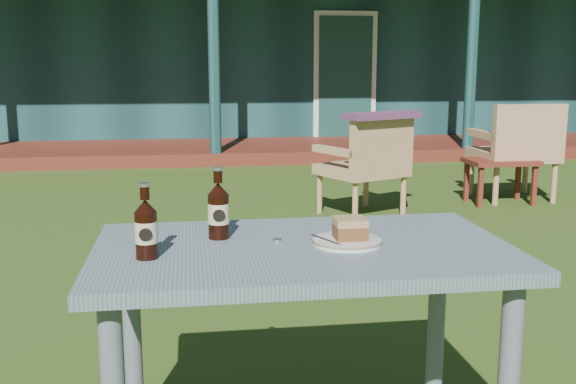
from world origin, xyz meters
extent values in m
plane|color=#334916|center=(0.00, 0.00, 0.00)|extent=(80.00, 80.00, 0.00)
cube|color=#173B3C|center=(0.00, 9.50, 1.30)|extent=(15.00, 6.00, 2.60)
cube|color=#5C2216|center=(0.00, 5.60, 0.08)|extent=(15.00, 1.80, 0.16)
cylinder|color=#173B3C|center=(0.00, 4.80, 1.23)|extent=(0.14, 0.14, 2.45)
cylinder|color=#173B3C|center=(3.25, 4.80, 1.23)|extent=(0.14, 0.14, 2.45)
cube|color=white|center=(2.00, 6.48, 1.00)|extent=(0.95, 0.06, 2.00)
cube|color=#193D38|center=(2.00, 6.45, 1.00)|extent=(0.80, 0.04, 1.85)
cube|color=slate|center=(0.00, -1.60, 0.70)|extent=(1.20, 0.70, 0.04)
cylinder|color=slate|center=(-0.52, -1.33, 0.34)|extent=(0.06, 0.06, 0.68)
cylinder|color=slate|center=(0.52, -1.33, 0.34)|extent=(0.06, 0.06, 0.68)
cylinder|color=silver|center=(0.13, -1.60, 0.73)|extent=(0.20, 0.20, 0.01)
cylinder|color=olive|center=(0.13, -1.60, 0.73)|extent=(0.20, 0.20, 0.00)
cube|color=brown|center=(0.14, -1.60, 0.75)|extent=(0.09, 0.08, 0.04)
cube|color=#AA7F4C|center=(0.14, -1.60, 0.79)|extent=(0.09, 0.09, 0.02)
cube|color=silver|center=(0.06, -1.61, 0.74)|extent=(0.07, 0.13, 0.00)
cylinder|color=black|center=(-0.24, -1.48, 0.79)|extent=(0.06, 0.06, 0.13)
cone|color=black|center=(-0.24, -1.48, 0.87)|extent=(0.06, 0.06, 0.04)
cylinder|color=black|center=(-0.24, -1.48, 0.91)|extent=(0.03, 0.03, 0.04)
cylinder|color=silver|center=(-0.24, -1.48, 0.93)|extent=(0.03, 0.03, 0.01)
cylinder|color=#BEB986|center=(-0.24, -1.48, 0.80)|extent=(0.06, 0.06, 0.06)
cylinder|color=black|center=(-0.24, -1.52, 0.80)|extent=(0.04, 0.00, 0.04)
cylinder|color=black|center=(-0.44, -1.67, 0.78)|extent=(0.06, 0.06, 0.13)
cone|color=black|center=(-0.44, -1.67, 0.86)|extent=(0.06, 0.06, 0.04)
cylinder|color=black|center=(-0.44, -1.67, 0.90)|extent=(0.03, 0.03, 0.04)
cylinder|color=silver|center=(-0.44, -1.67, 0.92)|extent=(0.03, 0.03, 0.01)
cylinder|color=#BEB986|center=(-0.44, -1.67, 0.79)|extent=(0.06, 0.06, 0.06)
cylinder|color=black|center=(-0.44, -1.70, 0.79)|extent=(0.04, 0.00, 0.04)
cylinder|color=silver|center=(-0.07, -1.55, 0.72)|extent=(0.03, 0.03, 0.01)
cube|color=tan|center=(1.08, 1.88, 0.38)|extent=(0.79, 0.77, 0.08)
cube|color=tan|center=(1.18, 1.66, 0.62)|extent=(0.58, 0.33, 0.40)
cube|color=tan|center=(1.31, 2.01, 0.55)|extent=(0.29, 0.50, 0.06)
cube|color=tan|center=(0.83, 1.78, 0.55)|extent=(0.29, 0.50, 0.06)
cylinder|color=tan|center=(1.21, 2.20, 0.17)|extent=(0.05, 0.05, 0.33)
cylinder|color=tan|center=(0.75, 1.98, 0.17)|extent=(0.05, 0.05, 0.33)
cylinder|color=tan|center=(1.41, 1.77, 0.17)|extent=(0.05, 0.05, 0.33)
cylinder|color=tan|center=(0.95, 1.56, 0.17)|extent=(0.05, 0.05, 0.33)
cube|color=tan|center=(2.63, 2.34, 0.41)|extent=(0.67, 0.63, 0.09)
cube|color=tan|center=(2.64, 2.07, 0.68)|extent=(0.66, 0.09, 0.43)
cube|color=tan|center=(2.93, 2.36, 0.60)|extent=(0.08, 0.58, 0.06)
cube|color=tan|center=(2.34, 2.36, 0.60)|extent=(0.08, 0.58, 0.06)
cylinder|color=tan|center=(2.91, 2.60, 0.18)|extent=(0.05, 0.05, 0.37)
cylinder|color=tan|center=(2.35, 2.59, 0.18)|extent=(0.05, 0.05, 0.37)
cylinder|color=tan|center=(2.91, 2.08, 0.18)|extent=(0.05, 0.05, 0.37)
cylinder|color=tan|center=(2.36, 2.08, 0.18)|extent=(0.05, 0.05, 0.37)
cube|color=#5B2E4F|center=(1.18, 1.66, 0.84)|extent=(0.68, 0.47, 0.05)
cube|color=#5C2216|center=(2.43, 2.15, 0.38)|extent=(0.60, 0.40, 0.04)
cube|color=#5C2216|center=(2.18, 2.00, 0.18)|extent=(0.04, 0.04, 0.36)
cube|color=#5C2216|center=(2.68, 2.00, 0.18)|extent=(0.04, 0.04, 0.36)
cube|color=#5C2216|center=(2.18, 2.30, 0.18)|extent=(0.04, 0.04, 0.36)
cube|color=#5C2216|center=(2.68, 2.30, 0.18)|extent=(0.04, 0.04, 0.36)
camera|label=1|loc=(-0.32, -3.46, 1.24)|focal=42.00mm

